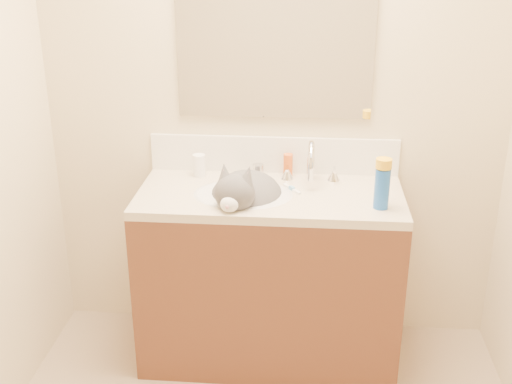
% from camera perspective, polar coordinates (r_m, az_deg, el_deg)
% --- Properties ---
extents(room_shell, '(2.24, 2.54, 2.52)m').
position_cam_1_polar(room_shell, '(1.77, -0.58, 6.89)').
color(room_shell, beige).
rests_on(room_shell, ground).
extents(vanity_cabinet, '(1.20, 0.55, 0.82)m').
position_cam_1_polar(vanity_cabinet, '(3.09, 1.20, -7.77)').
color(vanity_cabinet, '#5A311E').
rests_on(vanity_cabinet, ground).
extents(counter_slab, '(1.20, 0.55, 0.04)m').
position_cam_1_polar(counter_slab, '(2.90, 1.26, -0.40)').
color(counter_slab, beige).
rests_on(counter_slab, vanity_cabinet).
extents(basin, '(0.45, 0.36, 0.14)m').
position_cam_1_polar(basin, '(2.91, -1.15, -1.46)').
color(basin, silver).
rests_on(basin, vanity_cabinet).
extents(faucet, '(0.28, 0.20, 0.21)m').
position_cam_1_polar(faucet, '(2.99, 4.89, 2.37)').
color(faucet, silver).
rests_on(faucet, counter_slab).
extents(cat, '(0.40, 0.49, 0.35)m').
position_cam_1_polar(cat, '(2.88, -0.99, -0.52)').
color(cat, '#4B484B').
rests_on(cat, basin).
extents(backsplash, '(1.20, 0.02, 0.18)m').
position_cam_1_polar(backsplash, '(3.11, 1.59, 3.33)').
color(backsplash, white).
rests_on(backsplash, counter_slab).
extents(mirror, '(0.90, 0.02, 0.80)m').
position_cam_1_polar(mirror, '(2.97, 1.71, 14.15)').
color(mirror, white).
rests_on(mirror, room_shell).
extents(pill_bottle, '(0.08, 0.08, 0.11)m').
position_cam_1_polar(pill_bottle, '(3.08, -5.08, 2.37)').
color(pill_bottle, white).
rests_on(pill_bottle, counter_slab).
extents(pill_label, '(0.07, 0.07, 0.04)m').
position_cam_1_polar(pill_label, '(3.09, -5.07, 2.18)').
color(pill_label, orange).
rests_on(pill_label, pill_bottle).
extents(silver_jar, '(0.06, 0.06, 0.06)m').
position_cam_1_polar(silver_jar, '(3.08, 0.20, 1.94)').
color(silver_jar, '#B7B7BC').
rests_on(silver_jar, counter_slab).
extents(amber_bottle, '(0.05, 0.05, 0.11)m').
position_cam_1_polar(amber_bottle, '(3.07, 2.86, 2.39)').
color(amber_bottle, '#D65819').
rests_on(amber_bottle, counter_slab).
extents(toothbrush, '(0.09, 0.12, 0.01)m').
position_cam_1_polar(toothbrush, '(2.93, 3.20, 0.29)').
color(toothbrush, white).
rests_on(toothbrush, counter_slab).
extents(toothbrush_head, '(0.03, 0.03, 0.02)m').
position_cam_1_polar(toothbrush_head, '(2.93, 3.20, 0.35)').
color(toothbrush_head, '#68ABDD').
rests_on(toothbrush_head, counter_slab).
extents(spray_can, '(0.07, 0.07, 0.18)m').
position_cam_1_polar(spray_can, '(2.75, 11.13, 0.30)').
color(spray_can, blue).
rests_on(spray_can, counter_slab).
extents(spray_cap, '(0.08, 0.08, 0.04)m').
position_cam_1_polar(spray_cap, '(2.71, 11.30, 2.50)').
color(spray_cap, gold).
rests_on(spray_cap, spray_can).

